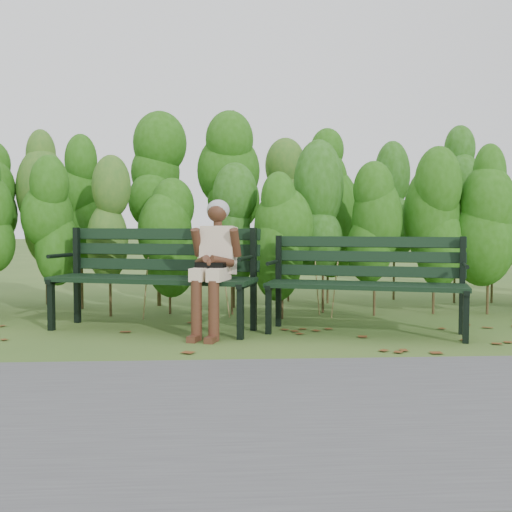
{
  "coord_description": "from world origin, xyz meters",
  "views": [
    {
      "loc": [
        -0.34,
        -5.51,
        1.06
      ],
      "look_at": [
        0.0,
        0.35,
        0.75
      ],
      "focal_mm": 42.0,
      "sensor_mm": 36.0,
      "label": 1
    }
  ],
  "objects": [
    {
      "name": "hedge_band",
      "position": [
        0.0,
        1.86,
        1.26
      ],
      "size": [
        11.04,
        1.67,
        2.42
      ],
      "color": "#47381E",
      "rests_on": "ground"
    },
    {
      "name": "bench_right",
      "position": [
        1.07,
        0.24,
        0.56
      ],
      "size": [
        1.99,
        1.17,
        0.95
      ],
      "color": "black",
      "rests_on": "ground"
    },
    {
      "name": "footpath",
      "position": [
        0.0,
        -2.2,
        0.01
      ],
      "size": [
        60.0,
        2.5,
        0.01
      ],
      "primitive_type": "cube",
      "color": "#474749",
      "rests_on": "ground"
    },
    {
      "name": "seated_woman",
      "position": [
        -0.41,
        0.19,
        0.76
      ],
      "size": [
        0.52,
        0.74,
        1.3
      ],
      "color": "beige",
      "rests_on": "ground"
    },
    {
      "name": "leaf_litter",
      "position": [
        -0.06,
        -0.01,
        0.0
      ],
      "size": [
        5.97,
        2.24,
        0.01
      ],
      "color": "brown",
      "rests_on": "ground"
    },
    {
      "name": "ground",
      "position": [
        0.0,
        0.0,
        0.0
      ],
      "size": [
        80.0,
        80.0,
        0.0
      ],
      "primitive_type": "plane",
      "color": "#375922"
    },
    {
      "name": "bench_left",
      "position": [
        -1.0,
        0.58,
        0.61
      ],
      "size": [
        2.16,
        1.25,
        1.03
      ],
      "color": "black",
      "rests_on": "ground"
    }
  ]
}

